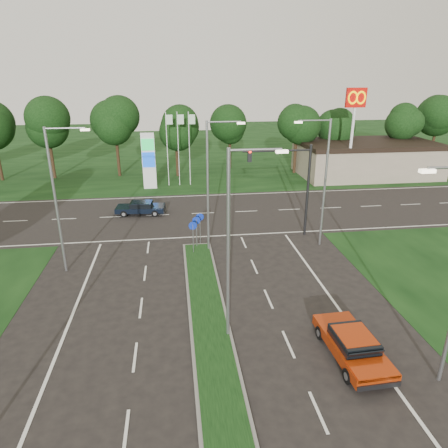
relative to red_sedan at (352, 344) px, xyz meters
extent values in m
plane|color=black|center=(-6.00, -3.78, -0.67)|extent=(160.00, 160.00, 0.00)
cube|color=black|center=(-6.00, 51.22, -0.67)|extent=(160.00, 50.00, 0.02)
cube|color=black|center=(-6.00, 20.22, -0.67)|extent=(160.00, 12.00, 0.02)
cube|color=slate|center=(-6.00, 0.22, -0.61)|extent=(2.00, 26.00, 0.12)
cube|color=gray|center=(16.00, 32.22, 1.33)|extent=(16.00, 9.00, 4.00)
cylinder|color=gray|center=(-5.20, 2.22, 3.83)|extent=(0.16, 0.16, 9.00)
cylinder|color=gray|center=(-4.10, 2.22, 8.23)|extent=(2.20, 0.10, 0.10)
cube|color=#FFF2CC|center=(-3.00, 2.22, 8.13)|extent=(0.50, 0.22, 0.12)
cylinder|color=gray|center=(-5.20, 12.22, 3.83)|extent=(0.16, 0.16, 9.00)
cylinder|color=gray|center=(-4.10, 12.22, 8.23)|extent=(2.20, 0.10, 0.10)
cube|color=#FFF2CC|center=(-3.00, 12.22, 8.13)|extent=(0.50, 0.22, 0.12)
cylinder|color=gray|center=(-14.50, 10.22, 3.83)|extent=(0.16, 0.16, 9.00)
cylinder|color=gray|center=(-13.40, 10.22, 8.23)|extent=(2.20, 0.10, 0.10)
cube|color=#FFF2CC|center=(-12.30, 10.22, 8.13)|extent=(0.50, 0.22, 0.12)
cylinder|color=gray|center=(3.00, 12.22, 3.83)|extent=(0.16, 0.16, 9.00)
cylinder|color=gray|center=(1.90, 12.22, 8.23)|extent=(2.20, 0.10, 0.10)
cube|color=#FFF2CC|center=(0.80, 12.22, 8.13)|extent=(0.50, 0.22, 0.12)
cube|color=#FFF2CC|center=(0.80, -1.78, 8.13)|extent=(0.50, 0.22, 0.12)
cylinder|color=black|center=(2.50, 14.22, 2.83)|extent=(0.20, 0.20, 7.00)
cylinder|color=black|center=(0.00, 14.22, 5.93)|extent=(5.00, 0.14, 0.14)
cube|color=black|center=(-2.00, 14.22, 5.63)|extent=(0.28, 0.28, 0.90)
sphere|color=#FF190C|center=(-2.00, 14.04, 5.93)|extent=(0.20, 0.20, 0.20)
cylinder|color=gray|center=(-6.30, 11.72, 0.43)|extent=(0.06, 0.06, 2.20)
cylinder|color=#0C26A5|center=(-6.30, 11.72, 1.43)|extent=(0.56, 0.04, 0.56)
cylinder|color=gray|center=(-6.00, 12.72, 0.43)|extent=(0.06, 0.06, 2.20)
cylinder|color=#0C26A5|center=(-6.00, 12.72, 1.43)|extent=(0.56, 0.04, 0.56)
cylinder|color=gray|center=(-5.70, 13.42, 0.43)|extent=(0.06, 0.06, 2.20)
cylinder|color=#0C26A5|center=(-5.70, 13.42, 1.43)|extent=(0.56, 0.04, 0.56)
cube|color=silver|center=(-10.00, 29.22, 2.33)|extent=(1.40, 0.30, 6.00)
cube|color=#0CA53F|center=(-10.00, 29.04, 4.13)|extent=(1.30, 0.08, 1.20)
cube|color=#0C3FBF|center=(-10.00, 29.04, 2.53)|extent=(1.30, 0.08, 1.60)
cylinder|color=silver|center=(-8.00, 30.22, 3.33)|extent=(0.08, 0.08, 8.00)
cube|color=#B2D8B2|center=(-7.65, 30.22, 6.53)|extent=(0.70, 0.02, 1.00)
cylinder|color=silver|center=(-6.80, 30.22, 3.33)|extent=(0.08, 0.08, 8.00)
cube|color=#B2D8B2|center=(-6.45, 30.22, 6.53)|extent=(0.70, 0.02, 1.00)
cylinder|color=silver|center=(-5.60, 30.22, 3.33)|extent=(0.08, 0.08, 8.00)
cube|color=#B2D8B2|center=(-5.25, 30.22, 6.53)|extent=(0.70, 0.02, 1.00)
cylinder|color=silver|center=(12.00, 28.22, 4.33)|extent=(0.30, 0.30, 10.00)
cube|color=#BF0C07|center=(12.00, 28.22, 8.73)|extent=(2.20, 0.35, 2.00)
torus|color=#FFC600|center=(11.55, 28.00, 8.73)|extent=(1.06, 0.16, 1.06)
torus|color=#FFC600|center=(12.45, 28.00, 8.73)|extent=(1.06, 0.16, 1.06)
cylinder|color=black|center=(-6.00, 36.22, 1.53)|extent=(0.36, 0.36, 4.40)
sphere|color=black|center=(-6.00, 36.22, 5.83)|extent=(6.00, 6.00, 6.00)
sphere|color=black|center=(-5.70, 36.02, 6.83)|extent=(4.80, 4.80, 4.80)
cube|color=#9C2908|center=(0.00, 0.02, -0.10)|extent=(2.04, 4.63, 0.47)
cube|color=black|center=(0.00, -0.07, 0.34)|extent=(1.66, 2.07, 0.43)
cube|color=#9C2908|center=(0.00, -0.07, 0.56)|extent=(1.56, 1.70, 0.04)
cylinder|color=black|center=(-0.91, 1.45, -0.35)|extent=(0.23, 0.65, 0.64)
cylinder|color=black|center=(0.79, 1.51, -0.35)|extent=(0.23, 0.65, 0.64)
cylinder|color=black|center=(-0.79, -1.47, -0.35)|extent=(0.23, 0.65, 0.64)
cylinder|color=black|center=(0.91, -1.40, -0.35)|extent=(0.23, 0.65, 0.64)
cube|color=black|center=(-10.49, 20.71, -0.15)|extent=(4.35, 2.08, 0.43)
cube|color=black|center=(-10.41, 20.70, 0.27)|extent=(1.98, 1.62, 0.40)
cube|color=black|center=(-10.41, 20.70, 0.47)|extent=(1.63, 1.51, 0.04)
cylinder|color=black|center=(-11.91, 20.04, -0.38)|extent=(0.61, 0.24, 0.59)
cylinder|color=black|center=(-11.77, 21.61, -0.38)|extent=(0.61, 0.24, 0.59)
cylinder|color=black|center=(-9.22, 19.81, -0.38)|extent=(0.61, 0.24, 0.59)
cylinder|color=black|center=(-9.08, 21.37, -0.38)|extent=(0.61, 0.24, 0.59)
camera|label=1|loc=(-7.43, -13.62, 11.11)|focal=32.00mm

